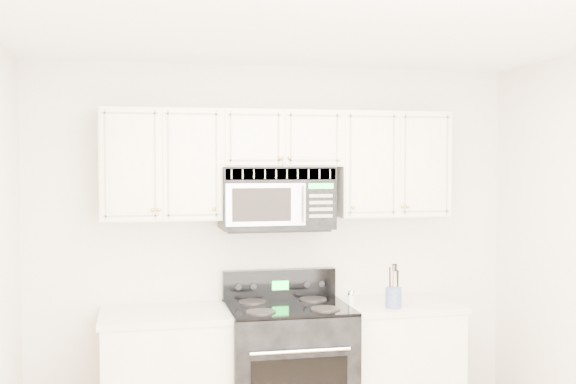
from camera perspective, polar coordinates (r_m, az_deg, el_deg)
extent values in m
cube|color=white|center=(3.57, 4.45, 13.47)|extent=(3.50, 3.50, 0.01)
cube|color=white|center=(5.24, -1.02, -4.31)|extent=(3.50, 0.01, 2.60)
cube|color=white|center=(5.02, -9.60, -14.69)|extent=(0.82, 0.63, 0.88)
cube|color=white|center=(4.91, -9.64, -9.55)|extent=(0.86, 0.65, 0.04)
cube|color=white|center=(5.33, 8.38, -13.68)|extent=(0.82, 0.63, 0.88)
cube|color=white|center=(5.22, 8.41, -8.82)|extent=(0.86, 0.65, 0.04)
cube|color=black|center=(5.08, 0.01, -14.22)|extent=(0.82, 0.70, 0.92)
cylinder|color=silver|center=(4.65, 1.00, -12.47)|extent=(0.65, 0.02, 0.02)
cube|color=black|center=(4.97, 0.01, -9.08)|extent=(0.82, 0.70, 0.02)
cube|color=black|center=(5.25, -0.71, -7.31)|extent=(0.82, 0.08, 0.22)
cube|color=#0DD732|center=(5.20, -0.61, -7.39)|extent=(0.12, 0.00, 0.06)
cube|color=white|center=(4.95, -10.03, 2.15)|extent=(0.80, 0.33, 0.75)
cube|color=white|center=(5.27, 8.12, 2.18)|extent=(0.80, 0.33, 0.75)
cube|color=white|center=(5.05, -0.67, 4.24)|extent=(0.84, 0.33, 0.39)
sphere|color=gold|center=(4.77, -10.16, -1.40)|extent=(0.03, 0.03, 0.03)
sphere|color=gold|center=(4.80, -5.86, -1.36)|extent=(0.03, 0.03, 0.03)
sphere|color=gold|center=(4.99, 5.17, -1.21)|extent=(0.03, 0.03, 0.03)
sphere|color=gold|center=(5.11, 9.03, -1.14)|extent=(0.03, 0.03, 0.03)
sphere|color=gold|center=(4.85, -0.58, 2.72)|extent=(0.03, 0.03, 0.03)
sphere|color=gold|center=(4.87, 0.11, 2.72)|extent=(0.03, 0.03, 0.03)
cylinder|color=#B22C19|center=(4.86, -0.39, 2.12)|extent=(0.00, 0.00, 0.10)
sphere|color=gold|center=(4.86, -0.39, 1.47)|extent=(0.03, 0.03, 0.03)
cube|color=black|center=(5.02, -0.96, -0.45)|extent=(0.77, 0.39, 0.43)
cube|color=#9D947F|center=(4.83, -0.53, 1.43)|extent=(0.75, 0.01, 0.08)
cube|color=#A2A4B1|center=(4.81, -1.75, -1.00)|extent=(0.54, 0.01, 0.28)
cube|color=black|center=(4.80, -2.09, -1.01)|extent=(0.40, 0.01, 0.22)
cube|color=black|center=(4.89, 2.60, -0.95)|extent=(0.21, 0.01, 0.28)
cube|color=#0DD732|center=(4.87, 2.62, 0.48)|extent=(0.17, 0.00, 0.04)
cylinder|color=silver|center=(4.82, 1.32, -0.99)|extent=(0.02, 0.02, 0.24)
cylinder|color=slate|center=(5.01, 8.33, -8.26)|extent=(0.11, 0.11, 0.14)
cylinder|color=brown|center=(5.01, 8.67, -7.44)|extent=(0.01, 0.01, 0.24)
cylinder|color=black|center=(5.01, 8.07, -7.32)|extent=(0.01, 0.01, 0.26)
cylinder|color=brown|center=(4.96, 8.28, -7.31)|extent=(0.01, 0.01, 0.28)
cylinder|color=black|center=(5.01, 8.66, -7.44)|extent=(0.01, 0.01, 0.24)
cylinder|color=silver|center=(5.02, 4.97, -8.56)|extent=(0.04, 0.04, 0.08)
cylinder|color=silver|center=(5.01, 4.98, -8.03)|extent=(0.04, 0.04, 0.02)
cylinder|color=silver|center=(5.04, 5.04, -8.45)|extent=(0.04, 0.04, 0.09)
cylinder|color=silver|center=(5.03, 5.04, -7.86)|extent=(0.04, 0.04, 0.02)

